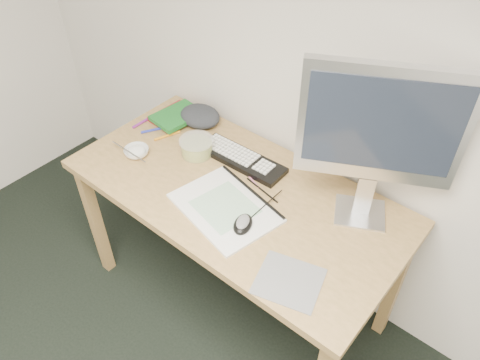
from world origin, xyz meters
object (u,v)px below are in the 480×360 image
at_px(sketchpad, 225,208).
at_px(rice_bowl, 137,152).
at_px(keyboard, 242,159).
at_px(monitor, 380,130).
at_px(desk, 235,204).

xyz_separation_m(sketchpad, rice_bowl, (-0.52, 0.00, 0.01)).
bearing_deg(sketchpad, keyboard, 129.17).
relative_size(sketchpad, monitor, 0.63).
bearing_deg(keyboard, monitor, 3.74).
bearing_deg(keyboard, desk, -60.05).
height_order(desk, rice_bowl, rice_bowl).
bearing_deg(keyboard, sketchpad, -64.33).
bearing_deg(keyboard, rice_bowl, -146.86).
distance_m(sketchpad, monitor, 0.65).
bearing_deg(rice_bowl, keyboard, 34.50).
relative_size(sketchpad, rice_bowl, 3.68).
xyz_separation_m(desk, rice_bowl, (-0.48, -0.11, 0.10)).
bearing_deg(rice_bowl, sketchpad, -0.17).
bearing_deg(monitor, sketchpad, -170.67).
xyz_separation_m(sketchpad, keyboard, (-0.14, 0.26, 0.01)).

